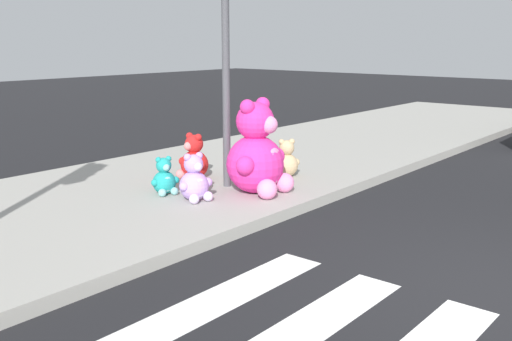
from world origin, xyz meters
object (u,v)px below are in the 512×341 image
sign_pole (226,70)px  plush_teal (165,179)px  plush_pink_large (258,156)px  plush_red (193,160)px  plush_tan (286,161)px  plush_lavender (195,182)px

sign_pole → plush_teal: bearing=158.2°
plush_pink_large → plush_red: 1.34m
plush_teal → plush_tan: (1.97, -0.65, 0.03)m
plush_pink_large → plush_teal: size_ratio=2.49×
plush_tan → plush_pink_large: bearing=-164.3°
sign_pole → plush_tan: 1.83m
plush_red → plush_lavender: 1.29m
plush_red → plush_teal: bearing=-158.1°
plush_lavender → plush_tan: 1.93m
plush_teal → plush_red: (0.92, 0.37, 0.07)m
plush_teal → plush_red: size_ratio=0.75×
sign_pole → plush_teal: 1.77m
plush_red → plush_lavender: (-0.88, -0.93, -0.02)m
plush_teal → plush_lavender: 0.57m
plush_pink_large → plush_red: size_ratio=1.87×
plush_teal → plush_tan: 2.07m
plush_teal → plush_red: bearing=21.9°
plush_pink_large → plush_lavender: bearing=155.7°
plush_lavender → plush_tan: size_ratio=1.08×
plush_tan → sign_pole: bearing=165.0°
sign_pole → plush_tan: sign_pole is taller
plush_pink_large → plush_tan: plush_pink_large is taller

